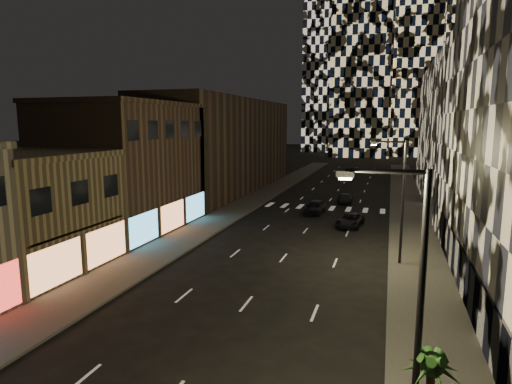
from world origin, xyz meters
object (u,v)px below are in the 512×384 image
Objects in this scene: streetlight_far at (400,193)px; car_dark_midlane at (315,207)px; streetlight_near at (411,302)px; palm_tree at (431,373)px; car_dark_oncoming at (345,198)px; car_dark_rightlane at (350,220)px.

car_dark_midlane is at bearing 118.56° from streetlight_far.
streetlight_near is 1.95× the size of car_dark_midlane.
streetlight_far is 2.37× the size of palm_tree.
streetlight_near is at bearing -71.80° from car_dark_midlane.
palm_tree is (0.65, -19.98, -2.06)m from streetlight_far.
car_dark_midlane is 1.21× the size of palm_tree.
streetlight_far is 2.05× the size of car_dark_oncoming.
streetlight_far is 1.95× the size of car_dark_midlane.
streetlight_near is at bearing -74.95° from car_dark_rightlane.
streetlight_near reaches higher than car_dark_oncoming.
car_dark_midlane is at bearing 137.08° from car_dark_rightlane.
palm_tree is at bearing -73.77° from car_dark_rightlane.
streetlight_far reaches higher than car_dark_midlane.
streetlight_far is 19.08m from car_dark_midlane.
car_dark_rightlane is (1.85, -13.45, 0.02)m from car_dark_oncoming.
car_dark_oncoming is 13.57m from car_dark_rightlane.
car_dark_oncoming is 44.94m from palm_tree.
car_dark_rightlane is at bearing 95.23° from car_dark_oncoming.
car_dark_rightlane is (-4.35, 30.91, -4.69)m from streetlight_near.
car_dark_rightlane is at bearing 99.19° from palm_tree.
streetlight_near is at bearing -177.92° from palm_tree.
streetlight_far is 25.58m from car_dark_oncoming.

